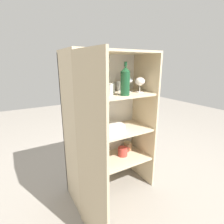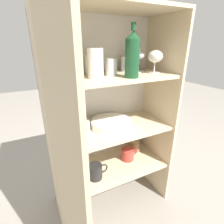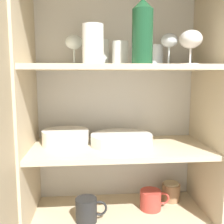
# 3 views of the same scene
# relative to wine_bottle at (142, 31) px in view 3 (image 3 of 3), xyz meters

# --- Properties ---
(cupboard_back_panel) EXTENTS (0.76, 0.02, 1.25)m
(cupboard_back_panel) POSITION_rel_wine_bottle_xyz_m (-0.07, 0.29, -0.41)
(cupboard_back_panel) COLOR silver
(cupboard_back_panel) RESTS_ON ground_plane
(cupboard_side_left) EXTENTS (0.02, 0.37, 1.25)m
(cupboard_side_left) POSITION_rel_wine_bottle_xyz_m (-0.44, 0.11, -0.41)
(cupboard_side_left) COLOR #CCB793
(cupboard_side_left) RESTS_ON ground_plane
(cupboard_side_right) EXTENTS (0.02, 0.37, 1.25)m
(cupboard_side_right) POSITION_rel_wine_bottle_xyz_m (0.30, 0.11, -0.41)
(cupboard_side_right) COLOR #CCB793
(cupboard_side_right) RESTS_ON ground_plane
(shelf_board_lower) EXTENTS (0.72, 0.34, 0.02)m
(shelf_board_lower) POSITION_rel_wine_bottle_xyz_m (-0.07, 0.11, -0.75)
(shelf_board_lower) COLOR beige
(shelf_board_middle) EXTENTS (0.72, 0.34, 0.02)m
(shelf_board_middle) POSITION_rel_wine_bottle_xyz_m (-0.07, 0.11, -0.45)
(shelf_board_middle) COLOR beige
(shelf_board_upper) EXTENTS (0.72, 0.34, 0.02)m
(shelf_board_upper) POSITION_rel_wine_bottle_xyz_m (-0.07, 0.11, -0.12)
(shelf_board_upper) COLOR beige
(tumbler_glass_0) EXTENTS (0.06, 0.06, 0.09)m
(tumbler_glass_0) POSITION_rel_wine_bottle_xyz_m (-0.07, 0.11, -0.07)
(tumbler_glass_0) COLOR white
(tumbler_glass_0) RESTS_ON shelf_board_upper
(tumbler_glass_1) EXTENTS (0.08, 0.08, 0.11)m
(tumbler_glass_1) POSITION_rel_wine_bottle_xyz_m (-0.14, 0.20, -0.06)
(tumbler_glass_1) COLOR white
(tumbler_glass_1) RESTS_ON shelf_board_upper
(tumbler_glass_2) EXTENTS (0.08, 0.08, 0.15)m
(tumbler_glass_2) POSITION_rel_wine_bottle_xyz_m (-0.17, 0.07, -0.04)
(tumbler_glass_2) COLOR white
(tumbler_glass_2) RESTS_ON shelf_board_upper
(tumbler_glass_3) EXTENTS (0.07, 0.07, 0.09)m
(tumbler_glass_3) POSITION_rel_wine_bottle_xyz_m (0.10, 0.22, -0.07)
(tumbler_glass_3) COLOR white
(tumbler_glass_3) RESTS_ON shelf_board_upper
(wine_glass_0) EXTENTS (0.07, 0.07, 0.13)m
(wine_glass_0) POSITION_rel_wine_bottle_xyz_m (0.14, 0.15, -0.02)
(wine_glass_0) COLOR white
(wine_glass_0) RESTS_ON shelf_board_upper
(wine_glass_1) EXTENTS (0.09, 0.09, 0.13)m
(wine_glass_1) POSITION_rel_wine_bottle_xyz_m (0.20, 0.06, -0.02)
(wine_glass_1) COLOR silver
(wine_glass_1) RESTS_ON shelf_board_upper
(wine_glass_2) EXTENTS (0.08, 0.08, 0.13)m
(wine_glass_2) POSITION_rel_wine_bottle_xyz_m (-0.25, 0.19, -0.03)
(wine_glass_2) COLOR white
(wine_glass_2) RESTS_ON shelf_board_upper
(wine_bottle) EXTENTS (0.07, 0.07, 0.26)m
(wine_bottle) POSITION_rel_wine_bottle_xyz_m (0.00, 0.00, 0.00)
(wine_bottle) COLOR #194728
(wine_bottle) RESTS_ON shelf_board_upper
(plate_stack_white) EXTENTS (0.26, 0.26, 0.04)m
(plate_stack_white) POSITION_rel_wine_bottle_xyz_m (-0.06, 0.13, -0.42)
(plate_stack_white) COLOR silver
(plate_stack_white) RESTS_ON shelf_board_middle
(mixing_bowl_large) EXTENTS (0.20, 0.20, 0.06)m
(mixing_bowl_large) POSITION_rel_wine_bottle_xyz_m (-0.29, 0.16, -0.41)
(mixing_bowl_large) COLOR silver
(mixing_bowl_large) RESTS_ON shelf_board_middle
(coffee_mug_primary) EXTENTS (0.13, 0.09, 0.08)m
(coffee_mug_primary) POSITION_rel_wine_bottle_xyz_m (0.07, 0.12, -0.69)
(coffee_mug_primary) COLOR #BC3D33
(coffee_mug_primary) RESTS_ON shelf_board_lower
(coffee_mug_extra_1) EXTENTS (0.13, 0.09, 0.10)m
(coffee_mug_extra_1) POSITION_rel_wine_bottle_xyz_m (-0.20, 0.05, -0.69)
(coffee_mug_extra_1) COLOR black
(coffee_mug_extra_1) RESTS_ON shelf_board_lower
(storage_jar) EXTENTS (0.08, 0.08, 0.09)m
(storage_jar) POSITION_rel_wine_bottle_xyz_m (0.19, 0.19, -0.69)
(storage_jar) COLOR #99704C
(storage_jar) RESTS_ON shelf_board_lower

